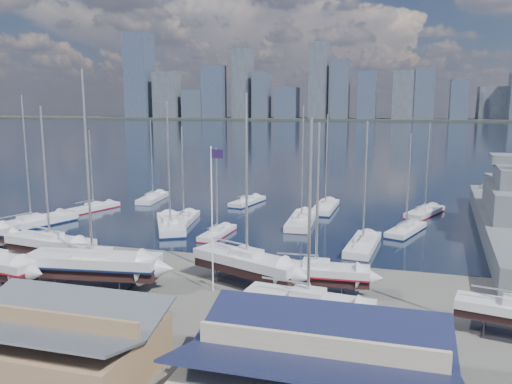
% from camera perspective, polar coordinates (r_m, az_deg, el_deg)
% --- Properties ---
extents(ground, '(1400.00, 1400.00, 0.00)m').
position_cam_1_polar(ground, '(46.91, -9.92, -10.44)').
color(ground, '#605E59').
rests_on(ground, ground).
extents(water, '(1400.00, 600.00, 0.40)m').
position_cam_1_polar(water, '(350.52, 12.53, 6.85)').
color(water, '#182238').
rests_on(water, ground).
extents(far_shore, '(1400.00, 80.00, 2.20)m').
position_cam_1_polar(far_shore, '(610.11, 13.94, 8.04)').
color(far_shore, '#2D332D').
rests_on(far_shore, ground).
extents(skyline, '(639.14, 43.80, 107.69)m').
position_cam_1_polar(skyline, '(604.42, 13.31, 11.66)').
color(skyline, '#475166').
rests_on(skyline, far_shore).
extents(shed_grey, '(12.60, 8.40, 4.17)m').
position_cam_1_polar(shed_grey, '(33.54, -22.29, -15.55)').
color(shed_grey, '#8C6B4C').
rests_on(shed_grey, ground).
extents(shed_blue, '(13.65, 9.45, 4.71)m').
position_cam_1_polar(shed_blue, '(27.47, 7.03, -20.12)').
color(shed_blue, '#BFB293').
rests_on(shed_blue, ground).
extents(sailboat_cradle_2, '(10.19, 4.12, 16.15)m').
position_cam_1_polar(sailboat_cradle_2, '(55.96, -22.46, -5.49)').
color(sailboat_cradle_2, '#2D2D33').
rests_on(sailboat_cradle_2, ground).
extents(sailboat_cradle_3, '(12.36, 4.88, 19.18)m').
position_cam_1_polar(sailboat_cradle_3, '(47.11, -18.13, -7.84)').
color(sailboat_cradle_3, '#2D2D33').
rests_on(sailboat_cradle_3, ground).
extents(sailboat_cradle_4, '(10.95, 6.73, 17.22)m').
position_cam_1_polar(sailboat_cradle_4, '(45.48, -1.06, -8.10)').
color(sailboat_cradle_4, '#2D2D33').
rests_on(sailboat_cradle_4, ground).
extents(sailboat_cradle_5, '(9.71, 3.90, 15.32)m').
position_cam_1_polar(sailboat_cradle_5, '(36.88, 5.96, -12.68)').
color(sailboat_cradle_5, '#2D2D33').
rests_on(sailboat_cradle_5, ground).
extents(sailboat_cradle_6, '(9.24, 3.05, 14.82)m').
position_cam_1_polar(sailboat_cradle_6, '(43.63, 6.87, -9.13)').
color(sailboat_cradle_6, '#2D2D33').
rests_on(sailboat_cradle_6, ground).
extents(sailboat_moored_0, '(7.15, 12.78, 18.42)m').
position_cam_1_polar(sailboat_moored_0, '(73.94, -24.28, -3.44)').
color(sailboat_moored_0, black).
rests_on(sailboat_moored_0, water).
extents(sailboat_moored_1, '(5.00, 9.09, 13.10)m').
position_cam_1_polar(sailboat_moored_1, '(82.10, -18.08, -1.82)').
color(sailboat_moored_1, black).
rests_on(sailboat_moored_1, water).
extents(sailboat_moored_2, '(3.78, 9.83, 14.46)m').
position_cam_1_polar(sailboat_moored_2, '(87.96, -11.69, -0.78)').
color(sailboat_moored_2, black).
rests_on(sailboat_moored_2, water).
extents(sailboat_moored_3, '(8.45, 11.90, 17.55)m').
position_cam_1_polar(sailboat_moored_3, '(67.59, -9.75, -3.89)').
color(sailboat_moored_3, black).
rests_on(sailboat_moored_3, water).
extents(sailboat_moored_4, '(4.15, 9.59, 14.02)m').
position_cam_1_polar(sailboat_moored_4, '(70.67, -8.24, -3.24)').
color(sailboat_moored_4, black).
rests_on(sailboat_moored_4, water).
extents(sailboat_moored_5, '(4.24, 9.28, 13.40)m').
position_cam_1_polar(sailboat_moored_5, '(83.11, -0.98, -1.20)').
color(sailboat_moored_5, black).
rests_on(sailboat_moored_5, water).
extents(sailboat_moored_6, '(2.66, 7.89, 11.61)m').
position_cam_1_polar(sailboat_moored_6, '(63.03, -4.43, -4.77)').
color(sailboat_moored_6, black).
rests_on(sailboat_moored_6, water).
extents(sailboat_moored_7, '(3.66, 11.35, 16.93)m').
position_cam_1_polar(sailboat_moored_7, '(69.10, 5.23, -3.48)').
color(sailboat_moored_7, black).
rests_on(sailboat_moored_7, water).
extents(sailboat_moored_8, '(3.26, 10.54, 15.62)m').
position_cam_1_polar(sailboat_moored_8, '(78.79, 7.94, -1.90)').
color(sailboat_moored_8, black).
rests_on(sailboat_moored_8, water).
extents(sailboat_moored_9, '(3.77, 10.28, 15.19)m').
position_cam_1_polar(sailboat_moored_9, '(58.57, 12.11, -6.08)').
color(sailboat_moored_9, black).
rests_on(sailboat_moored_9, water).
extents(sailboat_moored_10, '(5.47, 9.27, 13.39)m').
position_cam_1_polar(sailboat_moored_10, '(67.04, 16.76, -4.28)').
color(sailboat_moored_10, black).
rests_on(sailboat_moored_10, water).
extents(sailboat_moored_11, '(6.38, 9.89, 14.39)m').
position_cam_1_polar(sailboat_moored_11, '(78.90, 18.72, -2.31)').
color(sailboat_moored_11, black).
rests_on(sailboat_moored_11, water).
extents(car_a, '(2.33, 4.44, 1.44)m').
position_cam_1_polar(car_a, '(43.39, -25.09, -11.94)').
color(car_a, gray).
rests_on(car_a, ground).
extents(car_b, '(4.93, 2.10, 1.58)m').
position_cam_1_polar(car_b, '(41.20, -22.01, -12.77)').
color(car_b, gray).
rests_on(car_b, ground).
extents(car_c, '(2.65, 5.76, 1.60)m').
position_cam_1_polar(car_c, '(38.80, -14.22, -13.75)').
color(car_c, gray).
rests_on(car_c, ground).
extents(car_d, '(3.08, 5.56, 1.52)m').
position_cam_1_polar(car_d, '(33.94, -1.36, -17.07)').
color(car_d, gray).
rests_on(car_d, ground).
extents(flagpole, '(1.13, 0.12, 12.81)m').
position_cam_1_polar(flagpole, '(42.78, -4.95, -1.95)').
color(flagpole, white).
rests_on(flagpole, ground).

